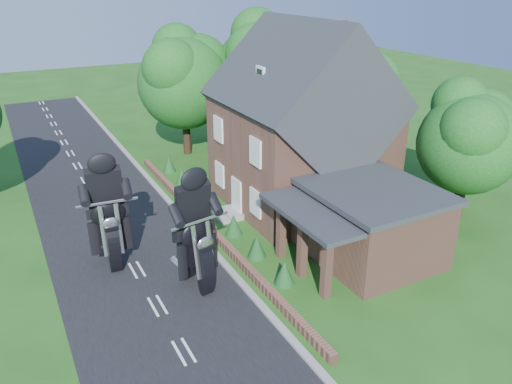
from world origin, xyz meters
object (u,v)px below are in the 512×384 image
motorcycle_lead (196,270)px  motorcycle_follow (112,248)px  house (301,129)px  annex (368,222)px  garden_wall (208,227)px

motorcycle_lead → motorcycle_follow: bearing=-62.4°
house → motorcycle_lead: size_ratio=5.86×
house → motorcycle_lead: house is taller
house → annex: house is taller
garden_wall → motorcycle_lead: bearing=-118.1°
annex → motorcycle_follow: size_ratio=4.06×
house → motorcycle_lead: (-8.56, -5.44, -3.53)m
garden_wall → motorcycle_follow: (-5.06, -0.95, 0.61)m
house → annex: 7.30m
motorcycle_follow → house: bearing=-165.4°
garden_wall → house: (6.19, 1.00, 4.14)m
annex → house: bearing=84.8°
house → motorcycle_lead: bearing=-147.6°
annex → motorcycle_follow: (-10.63, 4.85, -0.96)m
garden_wall → motorcycle_lead: size_ratio=12.58×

